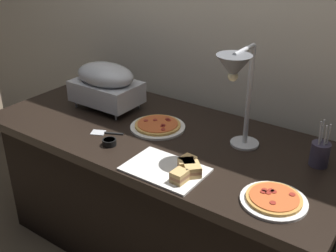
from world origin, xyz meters
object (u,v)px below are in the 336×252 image
Objects in this scene: heat_lamp at (236,77)px; serving_spatula at (106,133)px; sauce_cup_near at (109,142)px; utensil_holder at (320,153)px; chafing_dish at (106,83)px; pizza_plate_front at (274,200)px; sandwich_platter at (176,169)px; pizza_plate_center at (158,126)px.

heat_lamp is 3.00× the size of serving_spatula.
utensil_holder is (0.89, 0.40, 0.04)m from sauce_cup_near.
chafing_dish is 1.48× the size of pizza_plate_front.
heat_lamp reaches higher than sauce_cup_near.
sauce_cup_near is 0.13m from serving_spatula.
heat_lamp reaches higher than pizza_plate_front.
chafing_dish reaches higher than sauce_cup_near.
utensil_holder is at bearing 40.85° from sandwich_platter.
utensil_holder reaches higher than serving_spatula.
heat_lamp is at bearing -155.18° from utensil_holder.
serving_spatula is (-0.51, 0.10, -0.02)m from sandwich_platter.
pizza_plate_front is at bearing -3.55° from serving_spatula.
pizza_plate_center is 1.73× the size of serving_spatula.
heat_lamp is 1.73× the size of pizza_plate_center.
pizza_plate_front is 0.38m from utensil_holder.
pizza_plate_front is (0.30, -0.21, -0.38)m from heat_lamp.
pizza_plate_center is 4.24× the size of sauce_cup_near.
heat_lamp reaches higher than serving_spatula.
chafing_dish reaches higher than serving_spatula.
pizza_plate_center is at bearing 160.66° from pizza_plate_front.
heat_lamp is at bearing 62.79° from sandwich_platter.
serving_spatula is at bearing 141.22° from sauce_cup_near.
pizza_plate_front and pizza_plate_center have the same top height.
sauce_cup_near is (0.32, -0.34, -0.13)m from chafing_dish.
sauce_cup_near is at bearing -46.29° from chafing_dish.
sandwich_platter is (-0.13, -0.26, -0.37)m from heat_lamp.
sandwich_platter is 5.11× the size of sauce_cup_near.
utensil_holder reaches higher than sauce_cup_near.
utensil_holder is at bearing 24.15° from sauce_cup_near.
sauce_cup_near is (-0.08, -0.29, 0.00)m from pizza_plate_center.
heat_lamp reaches higher than utensil_holder.
pizza_plate_center is (-0.46, 0.05, -0.38)m from heat_lamp.
utensil_holder is (1.21, 0.06, -0.09)m from chafing_dish.
pizza_plate_front is 1.55× the size of serving_spatula.
sandwich_platter is 0.52m from serving_spatula.
sandwich_platter is at bearing -11.32° from serving_spatula.
utensil_holder is (0.35, 0.16, -0.33)m from heat_lamp.
sauce_cup_near is at bearing -155.85° from utensil_holder.
utensil_holder is 1.30× the size of serving_spatula.
pizza_plate_center is 1.33× the size of utensil_holder.
pizza_plate_front is at bearing 5.75° from sandwich_platter.
pizza_plate_front is 3.80× the size of sauce_cup_near.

